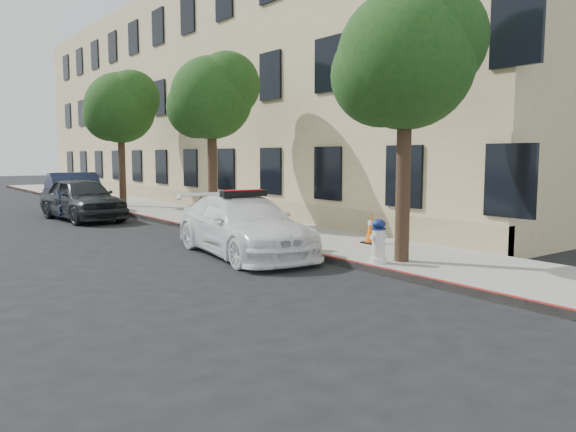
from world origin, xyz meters
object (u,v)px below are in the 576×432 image
(police_car, at_px, (244,225))
(parked_car_far, at_px, (74,194))
(parked_car_mid, at_px, (82,199))
(fire_hydrant, at_px, (378,242))
(traffic_cone, at_px, (371,228))

(police_car, xyz_separation_m, parked_car_far, (-0.54, 11.71, 0.13))
(parked_car_mid, distance_m, fire_hydrant, 12.90)
(parked_car_far, relative_size, fire_hydrant, 5.55)
(police_car, relative_size, traffic_cone, 6.65)
(police_car, height_order, parked_car_far, parked_car_far)
(parked_car_mid, height_order, fire_hydrant, parked_car_mid)
(parked_car_mid, bearing_deg, police_car, -89.47)
(fire_hydrant, bearing_deg, parked_car_mid, 106.85)
(parked_car_mid, distance_m, parked_car_far, 2.17)
(police_car, distance_m, fire_hydrant, 3.39)
(traffic_cone, bearing_deg, parked_car_mid, 109.67)
(parked_car_far, bearing_deg, parked_car_mid, -91.41)
(police_car, bearing_deg, parked_car_mid, 102.26)
(parked_car_mid, relative_size, parked_car_far, 0.91)
(fire_hydrant, xyz_separation_m, traffic_cone, (1.73, 1.93, -0.07))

